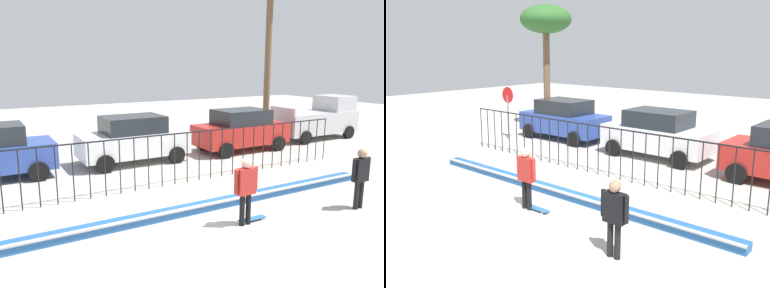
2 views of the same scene
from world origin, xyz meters
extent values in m
plane|color=#ADA89E|center=(0.00, 0.00, 0.00)|extent=(60.00, 60.00, 0.00)
cube|color=#235699|center=(0.00, 0.60, 0.11)|extent=(11.00, 0.36, 0.22)
cylinder|color=#B2B2B7|center=(0.00, 0.42, 0.22)|extent=(11.00, 0.09, 0.09)
cylinder|color=black|center=(-5.13, 3.03, 0.86)|extent=(0.04, 0.04, 1.72)
cylinder|color=black|center=(-4.67, 3.03, 0.86)|extent=(0.04, 0.04, 1.72)
cylinder|color=black|center=(-4.20, 3.03, 0.86)|extent=(0.04, 0.04, 1.72)
cylinder|color=black|center=(-3.73, 3.03, 0.86)|extent=(0.04, 0.04, 1.72)
cylinder|color=black|center=(-3.27, 3.03, 0.86)|extent=(0.04, 0.04, 1.72)
cylinder|color=black|center=(-2.80, 3.03, 0.86)|extent=(0.04, 0.04, 1.72)
cylinder|color=black|center=(-2.33, 3.03, 0.86)|extent=(0.04, 0.04, 1.72)
cylinder|color=black|center=(-1.87, 3.03, 0.86)|extent=(0.04, 0.04, 1.72)
cylinder|color=black|center=(-1.40, 3.03, 0.86)|extent=(0.04, 0.04, 1.72)
cylinder|color=black|center=(-0.93, 3.03, 0.86)|extent=(0.04, 0.04, 1.72)
cylinder|color=black|center=(-0.47, 3.03, 0.86)|extent=(0.04, 0.04, 1.72)
cylinder|color=black|center=(0.00, 3.03, 0.86)|extent=(0.04, 0.04, 1.72)
cylinder|color=black|center=(0.47, 3.03, 0.86)|extent=(0.04, 0.04, 1.72)
cylinder|color=black|center=(0.93, 3.03, 0.86)|extent=(0.04, 0.04, 1.72)
cylinder|color=black|center=(1.40, 3.03, 0.86)|extent=(0.04, 0.04, 1.72)
cylinder|color=black|center=(1.87, 3.03, 0.86)|extent=(0.04, 0.04, 1.72)
cylinder|color=black|center=(2.33, 3.03, 0.86)|extent=(0.04, 0.04, 1.72)
cylinder|color=black|center=(2.80, 3.03, 0.86)|extent=(0.04, 0.04, 1.72)
cylinder|color=black|center=(3.27, 3.03, 0.86)|extent=(0.04, 0.04, 1.72)
cylinder|color=black|center=(3.73, 3.03, 0.86)|extent=(0.04, 0.04, 1.72)
cylinder|color=black|center=(4.20, 3.03, 0.86)|extent=(0.04, 0.04, 1.72)
cylinder|color=black|center=(4.67, 3.03, 0.86)|extent=(0.04, 0.04, 1.72)
cylinder|color=black|center=(5.13, 3.03, 0.86)|extent=(0.04, 0.04, 1.72)
cylinder|color=black|center=(5.60, 3.03, 0.86)|extent=(0.04, 0.04, 1.72)
cylinder|color=black|center=(6.07, 3.03, 0.86)|extent=(0.04, 0.04, 1.72)
cylinder|color=black|center=(6.53, 3.03, 0.86)|extent=(0.04, 0.04, 1.72)
cylinder|color=black|center=(7.00, 3.03, 0.86)|extent=(0.04, 0.04, 1.72)
cube|color=black|center=(0.00, 3.03, 1.70)|extent=(14.00, 0.04, 0.04)
cylinder|color=black|center=(-0.08, -0.72, 0.40)|extent=(0.13, 0.13, 0.80)
cylinder|color=black|center=(0.11, -0.72, 0.40)|extent=(0.13, 0.13, 0.80)
cube|color=#B22823|center=(0.02, -0.72, 1.12)|extent=(0.48, 0.21, 0.66)
sphere|color=beige|center=(0.02, -0.72, 1.58)|extent=(0.26, 0.26, 0.26)
cylinder|color=#B22823|center=(-0.28, -0.72, 1.16)|extent=(0.10, 0.10, 0.59)
cylinder|color=#B22823|center=(0.31, -0.72, 1.16)|extent=(0.10, 0.10, 0.59)
cube|color=#26598C|center=(0.31, -0.64, 0.06)|extent=(0.80, 0.20, 0.02)
cylinder|color=silver|center=(0.58, -0.57, 0.03)|extent=(0.05, 0.03, 0.05)
cylinder|color=silver|center=(0.58, -0.72, 0.03)|extent=(0.05, 0.03, 0.05)
cylinder|color=silver|center=(0.04, -0.57, 0.03)|extent=(0.05, 0.03, 0.05)
cylinder|color=silver|center=(0.04, -0.72, 0.03)|extent=(0.05, 0.03, 0.05)
cylinder|color=black|center=(3.30, -1.40, 0.39)|extent=(0.13, 0.13, 0.78)
cylinder|color=black|center=(3.49, -1.40, 0.39)|extent=(0.13, 0.13, 0.78)
cube|color=black|center=(3.39, -1.40, 1.11)|extent=(0.48, 0.20, 0.65)
sphere|color=#A87A5B|center=(3.39, -1.40, 1.56)|extent=(0.26, 0.26, 0.26)
cylinder|color=black|center=(3.10, -1.40, 1.14)|extent=(0.10, 0.10, 0.58)
cylinder|color=black|center=(3.68, -1.40, 1.14)|extent=(0.10, 0.10, 0.58)
cylinder|color=black|center=(-3.85, 7.55, 0.34)|extent=(0.68, 0.22, 0.68)
cylinder|color=black|center=(-3.85, 5.65, 0.34)|extent=(0.68, 0.22, 0.68)
cube|color=silver|center=(-0.12, 6.44, 0.79)|extent=(4.30, 1.90, 0.90)
cube|color=#1E2328|center=(-0.12, 6.44, 1.57)|extent=(2.37, 1.71, 0.66)
cylinder|color=black|center=(1.34, 7.39, 0.34)|extent=(0.68, 0.22, 0.68)
cylinder|color=black|center=(1.34, 5.49, 0.34)|extent=(0.68, 0.22, 0.68)
cylinder|color=black|center=(-1.58, 7.39, 0.34)|extent=(0.68, 0.22, 0.68)
cylinder|color=black|center=(-1.58, 5.49, 0.34)|extent=(0.68, 0.22, 0.68)
cube|color=#B2231E|center=(4.99, 6.11, 0.79)|extent=(4.30, 1.90, 0.90)
cube|color=#1E2328|center=(4.99, 6.11, 1.57)|extent=(2.37, 1.71, 0.66)
cylinder|color=black|center=(6.45, 7.06, 0.34)|extent=(0.68, 0.22, 0.68)
cylinder|color=black|center=(6.45, 5.16, 0.34)|extent=(0.68, 0.22, 0.68)
cylinder|color=black|center=(3.52, 7.06, 0.34)|extent=(0.68, 0.22, 0.68)
cylinder|color=black|center=(3.52, 5.16, 0.34)|extent=(0.68, 0.22, 0.68)
cube|color=#B7B7BC|center=(10.19, 6.52, 0.89)|extent=(4.70, 1.90, 1.10)
cube|color=#B7B7BC|center=(11.64, 6.52, 1.84)|extent=(1.50, 1.75, 0.80)
cube|color=#B7B7BC|center=(7.90, 6.52, 1.62)|extent=(0.12, 1.75, 0.36)
cylinder|color=black|center=(11.79, 7.47, 0.34)|extent=(0.68, 0.22, 0.68)
cylinder|color=black|center=(11.79, 5.57, 0.34)|extent=(0.68, 0.22, 0.68)
cylinder|color=black|center=(8.60, 7.47, 0.34)|extent=(0.68, 0.22, 0.68)
cylinder|color=black|center=(8.60, 5.57, 0.34)|extent=(0.68, 0.22, 0.68)
cylinder|color=brown|center=(8.84, 8.89, 3.79)|extent=(0.36, 0.36, 7.58)
camera|label=1|loc=(-5.53, -7.78, 3.89)|focal=35.73mm
camera|label=2|loc=(8.00, -7.92, 4.26)|focal=38.97mm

